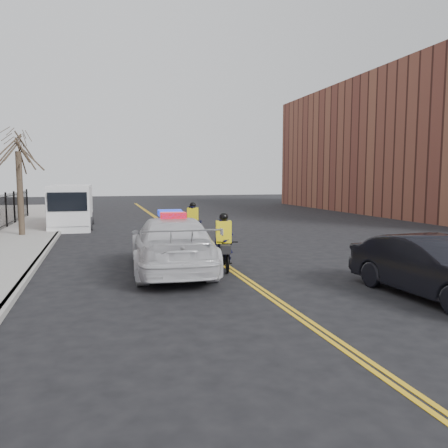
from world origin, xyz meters
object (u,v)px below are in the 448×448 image
cyclist_near (224,250)px  cyclist_far (193,226)px  dark_sedan (433,268)px  cargo_van (72,207)px  police_cruiser (172,244)px

cyclist_near → cyclist_far: cyclist_near is taller
cyclist_near → cyclist_far: bearing=97.5°
dark_sedan → cyclist_far: size_ratio=2.43×
cargo_van → dark_sedan: bearing=-62.3°
cargo_van → cyclist_near: size_ratio=3.08×
cyclist_far → cyclist_near: bearing=-73.2°
dark_sedan → cargo_van: size_ratio=0.75×
cyclist_near → police_cruiser: bearing=-176.6°
cyclist_near → cargo_van: bearing=121.9°
police_cruiser → dark_sedan: 7.29m
police_cruiser → cyclist_near: size_ratio=3.12×
cargo_van → cyclist_far: (5.61, -7.24, -0.50)m
police_cruiser → cyclist_near: 1.64m
police_cruiser → cyclist_far: (1.95, 6.10, -0.15)m
dark_sedan → cargo_van: bearing=112.7°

